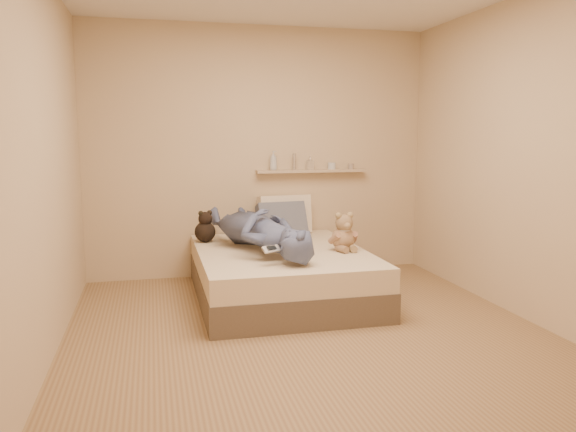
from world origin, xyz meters
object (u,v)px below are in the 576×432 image
object	(u,v)px
teddy_bear	(344,235)
pillow_cream	(285,215)
bed	(281,274)
dark_plush	(205,228)
game_console	(271,249)
person	(260,229)
wall_shelf	(312,171)
pillow_grey	(282,219)

from	to	relation	value
teddy_bear	pillow_cream	size ratio (longest dim) A/B	0.64
bed	dark_plush	size ratio (longest dim) A/B	6.09
game_console	pillow_cream	size ratio (longest dim) A/B	0.30
person	bed	bearing A→B (deg)	159.97
game_console	wall_shelf	size ratio (longest dim) A/B	0.14
teddy_bear	wall_shelf	world-z (taller)	wall_shelf
bed	game_console	xyz separation A→B (m)	(-0.21, -0.59, 0.36)
bed	teddy_bear	world-z (taller)	teddy_bear
person	pillow_grey	bearing A→B (deg)	-132.10
pillow_cream	person	size ratio (longest dim) A/B	0.34
game_console	person	size ratio (longest dim) A/B	0.10
teddy_bear	pillow_grey	world-z (taller)	pillow_grey
dark_plush	wall_shelf	xyz separation A→B (m)	(1.18, 0.38, 0.52)
game_console	person	bearing A→B (deg)	88.02
pillow_grey	game_console	bearing A→B (deg)	-106.60
teddy_bear	pillow_cream	world-z (taller)	pillow_cream
dark_plush	game_console	bearing A→B (deg)	-69.34
bed	teddy_bear	size ratio (longest dim) A/B	5.40
pillow_cream	bed	bearing A→B (deg)	-105.59
pillow_cream	pillow_grey	distance (m)	0.16
pillow_cream	game_console	bearing A→B (deg)	-107.35
bed	pillow_grey	xyz separation A→B (m)	(0.17, 0.69, 0.40)
dark_plush	pillow_cream	size ratio (longest dim) A/B	0.57
dark_plush	wall_shelf	distance (m)	1.34
pillow_cream	wall_shelf	xyz separation A→B (m)	(0.32, 0.08, 0.45)
teddy_bear	wall_shelf	size ratio (longest dim) A/B	0.29
person	wall_shelf	bearing A→B (deg)	-143.65
bed	teddy_bear	bearing A→B (deg)	-16.73
pillow_cream	person	distance (m)	0.91
game_console	teddy_bear	distance (m)	0.87
teddy_bear	pillow_cream	distance (m)	1.04
wall_shelf	person	bearing A→B (deg)	-129.79
pillow_grey	person	bearing A→B (deg)	-118.23
dark_plush	pillow_grey	bearing A→B (deg)	11.31
bed	pillow_grey	bearing A→B (deg)	76.19
pillow_grey	wall_shelf	xyz separation A→B (m)	(0.38, 0.22, 0.48)
pillow_grey	wall_shelf	bearing A→B (deg)	29.93
bed	pillow_cream	xyz separation A→B (m)	(0.23, 0.83, 0.43)
game_console	person	world-z (taller)	person
dark_plush	wall_shelf	world-z (taller)	wall_shelf
game_console	dark_plush	world-z (taller)	dark_plush
bed	pillow_cream	bearing A→B (deg)	74.41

